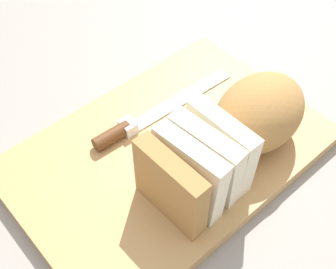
% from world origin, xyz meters
% --- Properties ---
extents(ground_plane, '(3.00, 3.00, 0.00)m').
position_xyz_m(ground_plane, '(0.00, 0.00, 0.00)').
color(ground_plane, gray).
extents(cutting_board, '(0.44, 0.31, 0.02)m').
position_xyz_m(cutting_board, '(0.00, 0.00, 0.01)').
color(cutting_board, tan).
rests_on(cutting_board, ground_plane).
extents(bread_loaf, '(0.26, 0.13, 0.10)m').
position_xyz_m(bread_loaf, '(-0.06, 0.07, 0.07)').
color(bread_loaf, '#A8753D').
rests_on(bread_loaf, cutting_board).
extents(bread_knife, '(0.25, 0.02, 0.02)m').
position_xyz_m(bread_knife, '(0.01, -0.06, 0.03)').
color(bread_knife, silver).
rests_on(bread_knife, cutting_board).
extents(crumb_near_knife, '(0.00, 0.00, 0.00)m').
position_xyz_m(crumb_near_knife, '(0.02, 0.02, 0.02)').
color(crumb_near_knife, tan).
rests_on(crumb_near_knife, cutting_board).
extents(crumb_near_loaf, '(0.00, 0.00, 0.00)m').
position_xyz_m(crumb_near_loaf, '(-0.07, 0.02, 0.02)').
color(crumb_near_loaf, tan).
rests_on(crumb_near_loaf, cutting_board).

